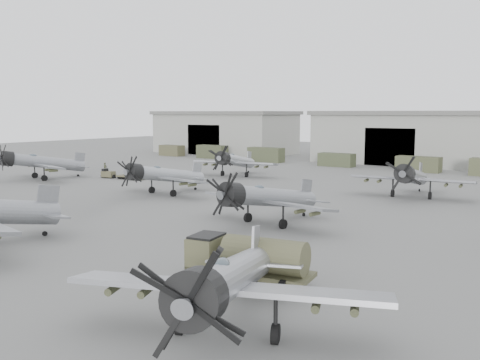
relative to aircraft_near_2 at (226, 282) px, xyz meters
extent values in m
plane|color=#5C5C5A|center=(-18.73, 11.52, -2.23)|extent=(220.00, 220.00, 0.00)
cube|color=gray|center=(-56.73, 73.52, 1.77)|extent=(28.00, 14.00, 8.00)
cube|color=#5E5E5A|center=(-56.73, 73.52, 6.12)|extent=(29.00, 14.80, 0.70)
cube|color=black|center=(-56.73, 66.72, 0.77)|extent=(8.12, 0.40, 6.00)
cube|color=gray|center=(-18.73, 73.52, 1.77)|extent=(28.00, 14.00, 8.00)
cube|color=#5E5E5A|center=(-18.73, 73.52, 6.12)|extent=(29.00, 14.80, 0.70)
cube|color=black|center=(-18.73, 66.72, 0.77)|extent=(8.12, 0.40, 6.00)
cube|color=#44432D|center=(-60.61, 61.52, -1.19)|extent=(4.99, 2.20, 2.08)
cube|color=#373B26|center=(-50.43, 61.52, -1.02)|extent=(5.96, 2.20, 2.43)
cube|color=#393F29|center=(-38.58, 61.52, -1.00)|extent=(6.38, 2.20, 2.46)
cube|color=#3A402A|center=(-25.28, 61.52, -1.20)|extent=(5.62, 2.20, 2.07)
cube|color=#3E422B|center=(-12.45, 61.52, -1.14)|extent=(6.17, 2.20, 2.18)
cube|color=gray|center=(-20.32, 6.38, 0.30)|extent=(0.43, 1.78, 2.14)
cylinder|color=black|center=(-20.38, 6.07, -2.07)|extent=(0.19, 0.36, 0.34)
cylinder|color=gray|center=(-0.35, 0.84, -0.08)|extent=(5.35, 10.09, 3.04)
cylinder|color=black|center=(1.42, -3.38, 0.64)|extent=(2.30, 2.14, 2.03)
cube|color=gray|center=(-0.13, 0.30, -0.33)|extent=(12.06, 6.70, 0.55)
cube|color=gray|center=(-2.13, 5.06, 0.07)|extent=(0.74, 1.54, 1.95)
ellipsoid|color=#3F4C54|center=(0.25, -0.60, 0.80)|extent=(0.99, 1.30, 0.55)
cylinder|color=black|center=(-1.76, -0.59, -1.89)|extent=(0.55, 0.82, 0.78)
cylinder|color=black|center=(1.65, 0.84, -1.89)|extent=(0.55, 0.82, 0.78)
cylinder|color=black|center=(-2.01, 4.79, -2.09)|extent=(0.23, 0.33, 0.31)
cylinder|color=gray|center=(-48.26, 25.03, -0.10)|extent=(4.17, 10.27, 3.02)
cylinder|color=black|center=(-49.49, 20.65, 0.62)|extent=(2.18, 1.97, 2.01)
cube|color=gray|center=(-48.42, 24.47, -0.34)|extent=(12.22, 5.33, 0.54)
cube|color=gray|center=(-47.03, 29.41, 0.05)|extent=(0.55, 1.58, 1.93)
ellipsoid|color=#3F4C54|center=(-48.68, 23.54, 0.78)|extent=(0.87, 1.28, 0.54)
cylinder|color=black|center=(-50.24, 24.78, -1.89)|extent=(0.47, 0.82, 0.77)
cylinder|color=black|center=(-46.70, 23.79, -1.89)|extent=(0.47, 0.82, 0.77)
cylinder|color=black|center=(-47.11, 29.13, -2.09)|extent=(0.20, 0.33, 0.31)
cylinder|color=#94979C|center=(-26.85, 24.98, -0.25)|extent=(2.30, 9.63, 2.81)
cylinder|color=black|center=(-27.27, 20.78, 0.42)|extent=(1.84, 1.59, 1.87)
cube|color=#94979C|center=(-26.90, 24.45, -0.48)|extent=(11.39, 3.11, 0.51)
cube|color=#94979C|center=(-26.42, 29.19, -0.11)|extent=(0.26, 1.50, 1.80)
ellipsoid|color=#3F4C54|center=(-26.99, 23.55, 0.57)|extent=(0.65, 1.13, 0.50)
cylinder|color=black|center=(-28.62, 24.44, -1.92)|extent=(0.32, 0.74, 0.72)
cylinder|color=black|center=(-25.22, 24.10, -1.92)|extent=(0.32, 0.74, 0.72)
cylinder|color=black|center=(-26.45, 28.92, -2.10)|extent=(0.14, 0.30, 0.29)
cylinder|color=gray|center=(-9.99, 18.71, -0.19)|extent=(2.72, 9.91, 2.89)
cylinder|color=black|center=(-10.59, 14.40, 0.50)|extent=(1.94, 1.69, 1.93)
cube|color=gray|center=(-10.06, 18.16, -0.43)|extent=(11.74, 3.61, 0.52)
cube|color=gray|center=(-9.39, 23.02, -0.05)|extent=(0.32, 1.54, 1.85)
ellipsoid|color=#3F4C54|center=(-10.19, 17.24, 0.65)|extent=(0.70, 1.18, 0.52)
cylinder|color=black|center=(-11.83, 18.22, -1.91)|extent=(0.36, 0.77, 0.74)
cylinder|color=black|center=(-8.35, 17.74, -1.91)|extent=(0.36, 0.77, 0.74)
cylinder|color=black|center=(-9.43, 22.74, -2.09)|extent=(0.15, 0.31, 0.30)
cylinder|color=#9DA0A6|center=(-30.50, 42.08, -0.20)|extent=(3.43, 9.83, 2.88)
cylinder|color=black|center=(-29.57, 37.85, 0.48)|extent=(2.02, 1.80, 1.91)
cube|color=#9DA0A6|center=(-30.38, 41.54, -0.44)|extent=(11.67, 4.44, 0.52)
cube|color=#9DA0A6|center=(-31.42, 46.31, -0.06)|extent=(0.43, 1.52, 1.84)
ellipsoid|color=#3F4C54|center=(-30.18, 40.64, 0.63)|extent=(0.78, 1.20, 0.52)
cylinder|color=black|center=(-32.05, 40.99, -1.91)|extent=(0.41, 0.77, 0.74)
cylinder|color=black|center=(-28.63, 41.73, -1.91)|extent=(0.41, 0.77, 0.74)
cylinder|color=black|center=(-31.36, 46.04, -2.09)|extent=(0.17, 0.31, 0.29)
cylinder|color=gray|center=(-5.56, 38.09, -0.15)|extent=(2.84, 10.14, 2.96)
cylinder|color=black|center=(-4.93, 33.69, 0.56)|extent=(1.99, 1.74, 1.97)
cube|color=gray|center=(-5.48, 37.53, -0.39)|extent=(12.01, 3.75, 0.53)
cube|color=gray|center=(-6.20, 42.49, 0.00)|extent=(0.34, 1.58, 1.89)
ellipsoid|color=#3F4C54|center=(-5.35, 36.59, 0.71)|extent=(0.72, 1.20, 0.53)
cylinder|color=black|center=(-7.24, 37.08, -1.90)|extent=(0.37, 0.79, 0.76)
cylinder|color=black|center=(-3.68, 37.60, -1.90)|extent=(0.37, 0.79, 0.76)
cylinder|color=black|center=(-6.16, 42.21, -2.09)|extent=(0.16, 0.32, 0.30)
cube|color=#49482F|center=(-3.00, 5.84, -1.56)|extent=(6.55, 3.14, 0.22)
cube|color=#49482F|center=(-5.39, 5.42, -0.84)|extent=(1.78, 2.29, 1.53)
cylinder|color=#49482F|center=(-2.20, 5.98, -0.66)|extent=(4.37, 2.41, 1.71)
cube|color=black|center=(-5.39, 5.42, -0.03)|extent=(1.64, 2.00, 0.13)
cylinder|color=black|center=(-5.11, 4.42, -1.83)|extent=(0.41, 0.84, 0.81)
cylinder|color=black|center=(-1.06, 7.24, -1.83)|extent=(0.41, 0.84, 0.81)
cube|color=#4A4730|center=(-42.62, 30.46, -1.72)|extent=(1.79, 1.25, 0.74)
cube|color=black|center=(-43.16, 30.38, -1.26)|extent=(0.58, 0.89, 0.46)
cylinder|color=black|center=(-42.62, 30.46, -2.00)|extent=(1.17, 0.68, 0.52)
cylinder|color=black|center=(-41.43, 30.64, -1.82)|extent=(1.10, 0.24, 0.07)
cube|color=#4A4730|center=(-39.15, 30.99, -1.82)|extent=(3.66, 1.80, 0.17)
cylinder|color=black|center=(-39.15, 30.99, -2.05)|extent=(1.43, 0.61, 0.41)
cylinder|color=#4A4730|center=(-39.15, 30.99, -1.63)|extent=(1.32, 0.49, 0.30)
imported|color=#353825|center=(-45.93, 32.73, -1.41)|extent=(0.48, 0.65, 1.65)
camera|label=1|loc=(11.64, -15.12, 6.21)|focal=40.00mm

